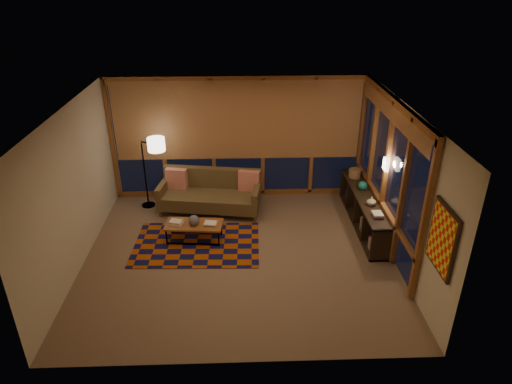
{
  "coord_description": "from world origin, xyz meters",
  "views": [
    {
      "loc": [
        0.05,
        -6.89,
        4.71
      ],
      "look_at": [
        0.31,
        0.23,
        1.15
      ],
      "focal_mm": 32.0,
      "sensor_mm": 36.0,
      "label": 1
    }
  ],
  "objects_px": {
    "sofa": "(210,193)",
    "floor_lamp": "(145,171)",
    "coffee_table": "(194,232)",
    "bookshelf": "(364,210)"
  },
  "relations": [
    {
      "from": "sofa",
      "to": "coffee_table",
      "type": "xyz_separation_m",
      "value": [
        -0.24,
        -1.13,
        -0.25
      ]
    },
    {
      "from": "sofa",
      "to": "floor_lamp",
      "type": "xyz_separation_m",
      "value": [
        -1.37,
        0.31,
        0.38
      ]
    },
    {
      "from": "coffee_table",
      "to": "bookshelf",
      "type": "xyz_separation_m",
      "value": [
        3.34,
        0.47,
        0.15
      ]
    },
    {
      "from": "sofa",
      "to": "bookshelf",
      "type": "relative_size",
      "value": 0.79
    },
    {
      "from": "sofa",
      "to": "floor_lamp",
      "type": "bearing_deg",
      "value": 175.92
    },
    {
      "from": "sofa",
      "to": "coffee_table",
      "type": "height_order",
      "value": "sofa"
    },
    {
      "from": "sofa",
      "to": "bookshelf",
      "type": "distance_m",
      "value": 3.17
    },
    {
      "from": "sofa",
      "to": "coffee_table",
      "type": "relative_size",
      "value": 1.96
    },
    {
      "from": "sofa",
      "to": "bookshelf",
      "type": "xyz_separation_m",
      "value": [
        3.1,
        -0.66,
        -0.1
      ]
    },
    {
      "from": "floor_lamp",
      "to": "coffee_table",
      "type": "bearing_deg",
      "value": -24.99
    }
  ]
}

